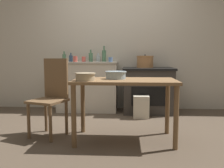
{
  "coord_description": "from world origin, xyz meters",
  "views": [
    {
      "loc": [
        0.22,
        -3.28,
        1.01
      ],
      "look_at": [
        0.0,
        0.49,
        0.59
      ],
      "focal_mm": 40.0,
      "sensor_mm": 36.0,
      "label": 1
    }
  ],
  "objects_px": {
    "chair": "(51,95)",
    "mixing_bowl_large": "(116,75)",
    "mixing_bowl_small": "(85,76)",
    "stove": "(148,90)",
    "work_table": "(125,88)",
    "bottle_far_left": "(91,57)",
    "bottle_center": "(98,58)",
    "bottle_center_left": "(104,56)",
    "cup_mid_right": "(75,59)",
    "bottle_mid_left": "(71,58)",
    "cup_right": "(84,59)",
    "flour_sack": "(141,107)",
    "cup_center_right": "(110,60)",
    "bottle_left": "(64,58)",
    "stock_pot": "(145,62)"
  },
  "relations": [
    {
      "from": "bottle_center_left",
      "to": "bottle_center",
      "type": "distance_m",
      "value": 0.16
    },
    {
      "from": "chair",
      "to": "mixing_bowl_large",
      "type": "relative_size",
      "value": 3.8
    },
    {
      "from": "work_table",
      "to": "mixing_bowl_large",
      "type": "relative_size",
      "value": 4.66
    },
    {
      "from": "chair",
      "to": "cup_mid_right",
      "type": "relative_size",
      "value": 9.49
    },
    {
      "from": "mixing_bowl_small",
      "to": "cup_mid_right",
      "type": "bearing_deg",
      "value": 105.26
    },
    {
      "from": "mixing_bowl_large",
      "to": "bottle_left",
      "type": "xyz_separation_m",
      "value": [
        -1.03,
        1.6,
        0.2
      ]
    },
    {
      "from": "stock_pot",
      "to": "stove",
      "type": "bearing_deg",
      "value": -46.67
    },
    {
      "from": "mixing_bowl_small",
      "to": "bottle_center_left",
      "type": "distance_m",
      "value": 1.9
    },
    {
      "from": "bottle_mid_left",
      "to": "stock_pot",
      "type": "bearing_deg",
      "value": -2.34
    },
    {
      "from": "work_table",
      "to": "cup_mid_right",
      "type": "relative_size",
      "value": 11.66
    },
    {
      "from": "bottle_center",
      "to": "cup_right",
      "type": "height_order",
      "value": "bottle_center"
    },
    {
      "from": "work_table",
      "to": "cup_center_right",
      "type": "xyz_separation_m",
      "value": [
        -0.26,
        1.46,
        0.32
      ]
    },
    {
      "from": "flour_sack",
      "to": "mixing_bowl_large",
      "type": "distance_m",
      "value": 1.26
    },
    {
      "from": "flour_sack",
      "to": "work_table",
      "type": "bearing_deg",
      "value": -103.48
    },
    {
      "from": "work_table",
      "to": "bottle_far_left",
      "type": "distance_m",
      "value": 1.83
    },
    {
      "from": "chair",
      "to": "mixing_bowl_small",
      "type": "xyz_separation_m",
      "value": [
        0.5,
        -0.34,
        0.27
      ]
    },
    {
      "from": "chair",
      "to": "cup_right",
      "type": "relative_size",
      "value": 10.29
    },
    {
      "from": "flour_sack",
      "to": "bottle_center",
      "type": "distance_m",
      "value": 1.31
    },
    {
      "from": "bottle_left",
      "to": "bottle_center",
      "type": "height_order",
      "value": "bottle_left"
    },
    {
      "from": "flour_sack",
      "to": "bottle_left",
      "type": "height_order",
      "value": "bottle_left"
    },
    {
      "from": "stove",
      "to": "mixing_bowl_large",
      "type": "relative_size",
      "value": 3.51
    },
    {
      "from": "bottle_left",
      "to": "bottle_center_left",
      "type": "distance_m",
      "value": 0.75
    },
    {
      "from": "bottle_center_left",
      "to": "cup_right",
      "type": "distance_m",
      "value": 0.39
    },
    {
      "from": "mixing_bowl_small",
      "to": "cup_right",
      "type": "relative_size",
      "value": 2.44
    },
    {
      "from": "stove",
      "to": "work_table",
      "type": "bearing_deg",
      "value": -104.75
    },
    {
      "from": "work_table",
      "to": "cup_center_right",
      "type": "height_order",
      "value": "cup_center_right"
    },
    {
      "from": "stock_pot",
      "to": "cup_mid_right",
      "type": "distance_m",
      "value": 1.26
    },
    {
      "from": "cup_mid_right",
      "to": "bottle_mid_left",
      "type": "bearing_deg",
      "value": 121.86
    },
    {
      "from": "work_table",
      "to": "bottle_mid_left",
      "type": "bearing_deg",
      "value": 121.34
    },
    {
      "from": "bottle_far_left",
      "to": "mixing_bowl_small",
      "type": "bearing_deg",
      "value": -83.77
    },
    {
      "from": "stove",
      "to": "cup_mid_right",
      "type": "relative_size",
      "value": 8.76
    },
    {
      "from": "stove",
      "to": "cup_center_right",
      "type": "xyz_separation_m",
      "value": [
        -0.67,
        -0.1,
        0.55
      ]
    },
    {
      "from": "bottle_center_left",
      "to": "cup_right",
      "type": "xyz_separation_m",
      "value": [
        -0.36,
        -0.15,
        -0.06
      ]
    },
    {
      "from": "stove",
      "to": "chair",
      "type": "distance_m",
      "value": 1.95
    },
    {
      "from": "work_table",
      "to": "cup_mid_right",
      "type": "xyz_separation_m",
      "value": [
        -0.9,
        1.47,
        0.33
      ]
    },
    {
      "from": "work_table",
      "to": "chair",
      "type": "height_order",
      "value": "chair"
    },
    {
      "from": "chair",
      "to": "bottle_center_left",
      "type": "relative_size",
      "value": 3.39
    },
    {
      "from": "stove",
      "to": "cup_right",
      "type": "distance_m",
      "value": 1.29
    },
    {
      "from": "mixing_bowl_small",
      "to": "cup_right",
      "type": "bearing_deg",
      "value": 100.24
    },
    {
      "from": "bottle_far_left",
      "to": "bottle_center",
      "type": "xyz_separation_m",
      "value": [
        0.13,
        0.13,
        -0.02
      ]
    },
    {
      "from": "stove",
      "to": "bottle_mid_left",
      "type": "xyz_separation_m",
      "value": [
        -1.43,
        0.11,
        0.57
      ]
    },
    {
      "from": "bottle_center",
      "to": "bottle_center_left",
      "type": "bearing_deg",
      "value": -38.9
    },
    {
      "from": "chair",
      "to": "mixing_bowl_large",
      "type": "bearing_deg",
      "value": 14.74
    },
    {
      "from": "flour_sack",
      "to": "mixing_bowl_large",
      "type": "relative_size",
      "value": 1.42
    },
    {
      "from": "chair",
      "to": "stove",
      "type": "bearing_deg",
      "value": 66.82
    },
    {
      "from": "mixing_bowl_large",
      "to": "cup_right",
      "type": "distance_m",
      "value": 1.63
    },
    {
      "from": "work_table",
      "to": "bottle_center_left",
      "type": "height_order",
      "value": "bottle_center_left"
    },
    {
      "from": "work_table",
      "to": "cup_right",
      "type": "relative_size",
      "value": 12.64
    },
    {
      "from": "bottle_far_left",
      "to": "bottle_mid_left",
      "type": "bearing_deg",
      "value": -179.29
    },
    {
      "from": "flour_sack",
      "to": "mixing_bowl_large",
      "type": "height_order",
      "value": "mixing_bowl_large"
    }
  ]
}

